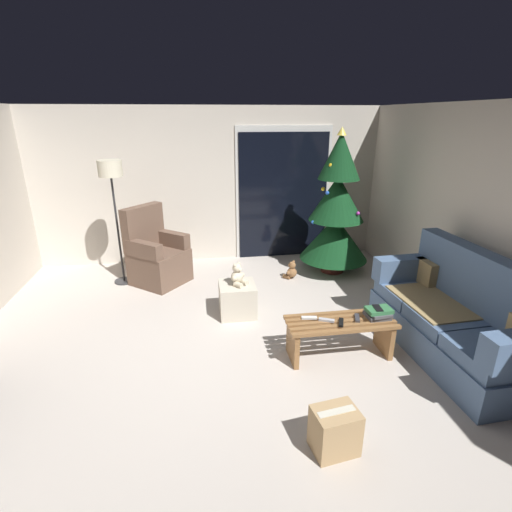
{
  "coord_description": "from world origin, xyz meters",
  "views": [
    {
      "loc": [
        -0.22,
        -3.34,
        2.35
      ],
      "look_at": [
        0.4,
        0.7,
        0.85
      ],
      "focal_mm": 26.98,
      "sensor_mm": 36.0,
      "label": 1
    }
  ],
  "objects_px": {
    "remote_graphite": "(357,318)",
    "teddy_bear_cream": "(238,276)",
    "couch": "(456,319)",
    "armchair": "(156,256)",
    "teddy_bear_chestnut_by_tree": "(291,271)",
    "floor_lamp": "(112,181)",
    "cardboard_box_taped_mid_floor": "(335,431)",
    "remote_black": "(341,322)",
    "book_stack": "(378,313)",
    "christmas_tree": "(336,212)",
    "coffee_table": "(340,332)",
    "ottoman": "(237,299)",
    "remote_white": "(309,318)",
    "remote_silver": "(327,320)",
    "cell_phone": "(378,308)"
  },
  "relations": [
    {
      "from": "remote_graphite",
      "to": "teddy_bear_cream",
      "type": "bearing_deg",
      "value": -24.68
    },
    {
      "from": "couch",
      "to": "armchair",
      "type": "bearing_deg",
      "value": 143.5
    },
    {
      "from": "teddy_bear_chestnut_by_tree",
      "to": "teddy_bear_cream",
      "type": "bearing_deg",
      "value": -132.89
    },
    {
      "from": "floor_lamp",
      "to": "teddy_bear_cream",
      "type": "distance_m",
      "value": 2.24
    },
    {
      "from": "cardboard_box_taped_mid_floor",
      "to": "armchair",
      "type": "bearing_deg",
      "value": 114.7
    },
    {
      "from": "remote_graphite",
      "to": "remote_black",
      "type": "height_order",
      "value": "same"
    },
    {
      "from": "floor_lamp",
      "to": "couch",
      "type": "bearing_deg",
      "value": -33.22
    },
    {
      "from": "book_stack",
      "to": "remote_black",
      "type": "bearing_deg",
      "value": -172.03
    },
    {
      "from": "christmas_tree",
      "to": "teddy_bear_chestnut_by_tree",
      "type": "height_order",
      "value": "christmas_tree"
    },
    {
      "from": "coffee_table",
      "to": "ottoman",
      "type": "height_order",
      "value": "coffee_table"
    },
    {
      "from": "remote_white",
      "to": "teddy_bear_chestnut_by_tree",
      "type": "bearing_deg",
      "value": -0.45
    },
    {
      "from": "remote_silver",
      "to": "remote_white",
      "type": "height_order",
      "value": "same"
    },
    {
      "from": "cell_phone",
      "to": "cardboard_box_taped_mid_floor",
      "type": "relative_size",
      "value": 0.4
    },
    {
      "from": "christmas_tree",
      "to": "cardboard_box_taped_mid_floor",
      "type": "bearing_deg",
      "value": -109.06
    },
    {
      "from": "book_stack",
      "to": "ottoman",
      "type": "relative_size",
      "value": 0.59
    },
    {
      "from": "ottoman",
      "to": "floor_lamp",
      "type": "bearing_deg",
      "value": 141.81
    },
    {
      "from": "book_stack",
      "to": "armchair",
      "type": "bearing_deg",
      "value": 137.18
    },
    {
      "from": "remote_silver",
      "to": "cardboard_box_taped_mid_floor",
      "type": "bearing_deg",
      "value": -170.91
    },
    {
      "from": "book_stack",
      "to": "teddy_bear_cream",
      "type": "relative_size",
      "value": 0.92
    },
    {
      "from": "armchair",
      "to": "floor_lamp",
      "type": "xyz_separation_m",
      "value": [
        -0.51,
        0.06,
        1.1
      ]
    },
    {
      "from": "teddy_bear_cream",
      "to": "couch",
      "type": "bearing_deg",
      "value": -29.02
    },
    {
      "from": "ottoman",
      "to": "teddy_bear_cream",
      "type": "bearing_deg",
      "value": -48.1
    },
    {
      "from": "teddy_bear_cream",
      "to": "teddy_bear_chestnut_by_tree",
      "type": "bearing_deg",
      "value": 47.11
    },
    {
      "from": "remote_white",
      "to": "couch",
      "type": "bearing_deg",
      "value": -89.84
    },
    {
      "from": "remote_black",
      "to": "cell_phone",
      "type": "relative_size",
      "value": 1.08
    },
    {
      "from": "teddy_bear_cream",
      "to": "cardboard_box_taped_mid_floor",
      "type": "bearing_deg",
      "value": -77.73
    },
    {
      "from": "remote_black",
      "to": "cell_phone",
      "type": "height_order",
      "value": "cell_phone"
    },
    {
      "from": "book_stack",
      "to": "cell_phone",
      "type": "height_order",
      "value": "cell_phone"
    },
    {
      "from": "remote_silver",
      "to": "armchair",
      "type": "bearing_deg",
      "value": 64.01
    },
    {
      "from": "couch",
      "to": "armchair",
      "type": "distance_m",
      "value": 3.96
    },
    {
      "from": "coffee_table",
      "to": "cardboard_box_taped_mid_floor",
      "type": "relative_size",
      "value": 3.07
    },
    {
      "from": "teddy_bear_chestnut_by_tree",
      "to": "remote_black",
      "type": "bearing_deg",
      "value": -90.34
    },
    {
      "from": "coffee_table",
      "to": "cell_phone",
      "type": "relative_size",
      "value": 7.64
    },
    {
      "from": "book_stack",
      "to": "ottoman",
      "type": "distance_m",
      "value": 1.71
    },
    {
      "from": "remote_silver",
      "to": "remote_graphite",
      "type": "height_order",
      "value": "same"
    },
    {
      "from": "couch",
      "to": "christmas_tree",
      "type": "bearing_deg",
      "value": 101.18
    },
    {
      "from": "christmas_tree",
      "to": "armchair",
      "type": "distance_m",
      "value": 2.77
    },
    {
      "from": "christmas_tree",
      "to": "cardboard_box_taped_mid_floor",
      "type": "relative_size",
      "value": 6.14
    },
    {
      "from": "couch",
      "to": "christmas_tree",
      "type": "height_order",
      "value": "christmas_tree"
    },
    {
      "from": "armchair",
      "to": "ottoman",
      "type": "bearing_deg",
      "value": -47.79
    },
    {
      "from": "remote_white",
      "to": "remote_graphite",
      "type": "relative_size",
      "value": 1.0
    },
    {
      "from": "armchair",
      "to": "floor_lamp",
      "type": "height_order",
      "value": "floor_lamp"
    },
    {
      "from": "coffee_table",
      "to": "cell_phone",
      "type": "xyz_separation_m",
      "value": [
        0.38,
        -0.0,
        0.25
      ]
    },
    {
      "from": "remote_white",
      "to": "teddy_bear_chestnut_by_tree",
      "type": "xyz_separation_m",
      "value": [
        0.3,
        1.95,
        -0.3
      ]
    },
    {
      "from": "floor_lamp",
      "to": "ottoman",
      "type": "height_order",
      "value": "floor_lamp"
    },
    {
      "from": "couch",
      "to": "remote_white",
      "type": "height_order",
      "value": "couch"
    },
    {
      "from": "couch",
      "to": "cell_phone",
      "type": "relative_size",
      "value": 13.69
    },
    {
      "from": "book_stack",
      "to": "remote_graphite",
      "type": "bearing_deg",
      "value": 179.18
    },
    {
      "from": "cell_phone",
      "to": "remote_graphite",
      "type": "bearing_deg",
      "value": -176.22
    },
    {
      "from": "christmas_tree",
      "to": "armchair",
      "type": "relative_size",
      "value": 1.95
    }
  ]
}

